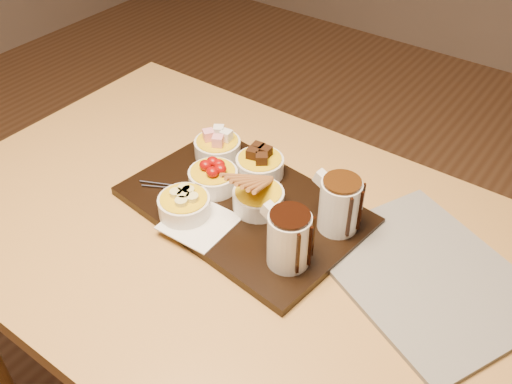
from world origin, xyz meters
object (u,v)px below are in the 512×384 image
Objects in this scene: bowl_strawberries at (213,179)px; serving_board at (244,206)px; dining_table at (230,260)px; pitcher_dark_chocolate at (289,240)px; pitcher_milk_chocolate at (339,206)px; newspaper at (426,275)px.

serving_board is at bearing -2.93° from bowl_strawberries.
bowl_strawberries is at bearing 146.12° from dining_table.
serving_board is 0.08m from bowl_strawberries.
bowl_strawberries reaches higher than serving_board.
pitcher_dark_chocolate is 1.00× the size of pitcher_milk_chocolate.
bowl_strawberries is (-0.08, 0.00, 0.03)m from serving_board.
dining_table is at bearing -33.88° from bowl_strawberries.
bowl_strawberries is 0.97× the size of pitcher_dark_chocolate.
dining_table is 0.39m from newspaper.
serving_board is 0.19m from pitcher_dark_chocolate.
bowl_strawberries is 0.25m from pitcher_dark_chocolate.
pitcher_milk_chocolate is (0.18, 0.10, 0.17)m from dining_table.
newspaper is at bearing 5.54° from bowl_strawberries.
pitcher_milk_chocolate is 0.19m from newspaper.
pitcher_dark_chocolate is (0.24, -0.08, 0.03)m from bowl_strawberries.
pitcher_milk_chocolate is (0.26, 0.05, 0.03)m from bowl_strawberries.
pitcher_dark_chocolate reaches higher than newspaper.
serving_board is 0.37m from newspaper.
pitcher_milk_chocolate is 0.29× the size of newspaper.
serving_board is 4.46× the size of pitcher_dark_chocolate.
dining_table is 0.12m from serving_board.
dining_table is 11.63× the size of pitcher_milk_chocolate.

